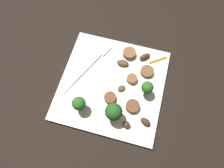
% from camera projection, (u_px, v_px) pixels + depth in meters
% --- Properties ---
extents(ground_plane, '(1.40, 1.40, 0.00)m').
position_uv_depth(ground_plane, '(112.00, 86.00, 0.54)').
color(ground_plane, black).
extents(plate, '(0.26, 0.26, 0.01)m').
position_uv_depth(plate, '(112.00, 85.00, 0.53)').
color(plate, white).
rests_on(plate, ground_plane).
extents(fork, '(0.17, 0.09, 0.00)m').
position_uv_depth(fork, '(91.00, 65.00, 0.55)').
color(fork, silver).
rests_on(fork, plate).
extents(broccoli_floret_0, '(0.04, 0.04, 0.06)m').
position_uv_depth(broccoli_floret_0, '(114.00, 112.00, 0.46)').
color(broccoli_floret_0, '#296420').
rests_on(broccoli_floret_0, plate).
extents(broccoli_floret_1, '(0.03, 0.03, 0.05)m').
position_uv_depth(broccoli_floret_1, '(79.00, 104.00, 0.47)').
color(broccoli_floret_1, '#347525').
rests_on(broccoli_floret_1, plate).
extents(broccoli_floret_2, '(0.03, 0.03, 0.05)m').
position_uv_depth(broccoli_floret_2, '(147.00, 89.00, 0.49)').
color(broccoli_floret_2, '#347525').
rests_on(broccoli_floret_2, plate).
extents(sausage_slice_0, '(0.03, 0.03, 0.01)m').
position_uv_depth(sausage_slice_0, '(132.00, 79.00, 0.53)').
color(sausage_slice_0, brown).
rests_on(sausage_slice_0, plate).
extents(sausage_slice_1, '(0.04, 0.04, 0.01)m').
position_uv_depth(sausage_slice_1, '(133.00, 106.00, 0.50)').
color(sausage_slice_1, brown).
rests_on(sausage_slice_1, plate).
extents(sausage_slice_2, '(0.03, 0.03, 0.01)m').
position_uv_depth(sausage_slice_2, '(147.00, 72.00, 0.54)').
color(sausage_slice_2, brown).
rests_on(sausage_slice_2, plate).
extents(sausage_slice_3, '(0.05, 0.05, 0.02)m').
position_uv_depth(sausage_slice_3, '(129.00, 53.00, 0.56)').
color(sausage_slice_3, brown).
rests_on(sausage_slice_3, plate).
extents(sausage_slice_4, '(0.03, 0.03, 0.01)m').
position_uv_depth(sausage_slice_4, '(110.00, 98.00, 0.51)').
color(sausage_slice_4, brown).
rests_on(sausage_slice_4, plate).
extents(mushroom_0, '(0.02, 0.03, 0.01)m').
position_uv_depth(mushroom_0, '(121.00, 88.00, 0.52)').
color(mushroom_0, brown).
rests_on(mushroom_0, plate).
extents(mushroom_1, '(0.03, 0.03, 0.01)m').
position_uv_depth(mushroom_1, '(145.00, 57.00, 0.55)').
color(mushroom_1, '#422B19').
rests_on(mushroom_1, plate).
extents(mushroom_2, '(0.02, 0.03, 0.01)m').
position_uv_depth(mushroom_2, '(123.00, 63.00, 0.55)').
color(mushroom_2, brown).
rests_on(mushroom_2, plate).
extents(mushroom_3, '(0.02, 0.03, 0.01)m').
position_uv_depth(mushroom_3, '(126.00, 125.00, 0.48)').
color(mushroom_3, '#422B19').
rests_on(mushroom_3, plate).
extents(mushroom_4, '(0.02, 0.03, 0.01)m').
position_uv_depth(mushroom_4, '(146.00, 122.00, 0.49)').
color(mushroom_4, '#422B19').
rests_on(mushroom_4, plate).
extents(pepper_strip_2, '(0.03, 0.04, 0.00)m').
position_uv_depth(pepper_strip_2, '(158.00, 60.00, 0.55)').
color(pepper_strip_2, orange).
rests_on(pepper_strip_2, plate).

